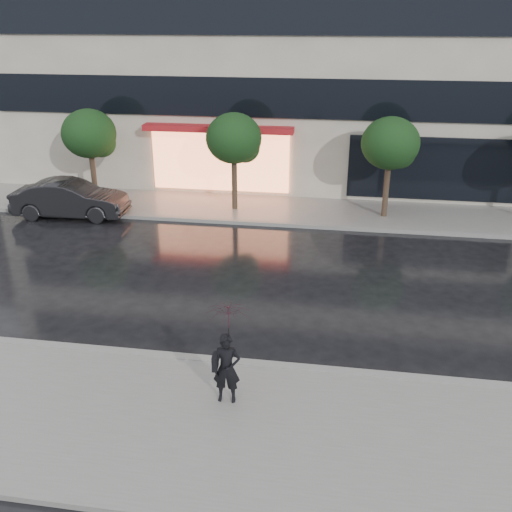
# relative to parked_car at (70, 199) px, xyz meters

# --- Properties ---
(ground) EXTENTS (120.00, 120.00, 0.00)m
(ground) POSITION_rel_parked_car_xyz_m (9.29, -8.30, -0.74)
(ground) COLOR black
(ground) RESTS_ON ground
(sidewalk_near) EXTENTS (60.00, 4.50, 0.12)m
(sidewalk_near) POSITION_rel_parked_car_xyz_m (9.29, -11.55, -0.68)
(sidewalk_near) COLOR slate
(sidewalk_near) RESTS_ON ground
(sidewalk_far) EXTENTS (60.00, 3.50, 0.12)m
(sidewalk_far) POSITION_rel_parked_car_xyz_m (9.29, 1.95, -0.68)
(sidewalk_far) COLOR slate
(sidewalk_far) RESTS_ON ground
(curb_near) EXTENTS (60.00, 0.25, 0.14)m
(curb_near) POSITION_rel_parked_car_xyz_m (9.29, -9.30, -0.67)
(curb_near) COLOR gray
(curb_near) RESTS_ON ground
(curb_far) EXTENTS (60.00, 0.25, 0.14)m
(curb_far) POSITION_rel_parked_car_xyz_m (9.29, 0.20, -0.67)
(curb_far) COLOR gray
(curb_far) RESTS_ON ground
(tree_far_west) EXTENTS (2.20, 2.20, 3.99)m
(tree_far_west) POSITION_rel_parked_car_xyz_m (0.35, 1.73, 2.19)
(tree_far_west) COLOR #33261C
(tree_far_west) RESTS_ON ground
(tree_mid_west) EXTENTS (2.20, 2.20, 3.99)m
(tree_mid_west) POSITION_rel_parked_car_xyz_m (6.35, 1.73, 2.19)
(tree_mid_west) COLOR #33261C
(tree_mid_west) RESTS_ON ground
(tree_mid_east) EXTENTS (2.20, 2.20, 3.99)m
(tree_mid_east) POSITION_rel_parked_car_xyz_m (12.35, 1.73, 2.19)
(tree_mid_east) COLOR #33261C
(tree_mid_east) RESTS_ON ground
(parked_car) EXTENTS (4.55, 1.81, 1.47)m
(parked_car) POSITION_rel_parked_car_xyz_m (0.00, 0.00, 0.00)
(parked_car) COLOR black
(parked_car) RESTS_ON ground
(pedestrian_with_umbrella) EXTENTS (0.97, 0.98, 2.20)m
(pedestrian_with_umbrella) POSITION_rel_parked_car_xyz_m (8.58, -10.71, 0.85)
(pedestrian_with_umbrella) COLOR black
(pedestrian_with_umbrella) RESTS_ON sidewalk_near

